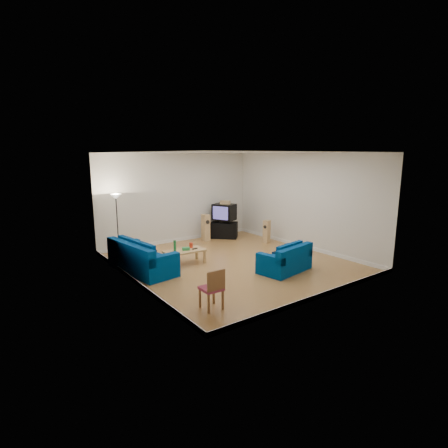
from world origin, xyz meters
TOP-DOWN VIEW (x-y plane):
  - room at (0.00, 0.00)m, footprint 6.01×6.51m
  - sofa_three_seat at (-2.51, 0.81)m, footprint 1.25×2.29m
  - sofa_loveseat at (0.72, -1.50)m, footprint 1.61×1.07m
  - coffee_table at (-1.21, 0.67)m, footprint 1.19×0.63m
  - bottle at (-1.49, 0.74)m, footprint 0.09×0.09m
  - tissue_box at (-1.19, 0.64)m, footprint 0.24×0.18m
  - red_canister at (-0.92, 0.80)m, footprint 0.11×0.11m
  - remote at (-0.91, 0.60)m, footprint 0.18×0.08m
  - tv_stand at (1.66, 2.70)m, footprint 1.09×1.09m
  - av_receiver at (1.67, 2.69)m, footprint 0.51×0.50m
  - television at (1.67, 2.70)m, footprint 0.86×0.96m
  - centre_speaker at (1.69, 2.67)m, footprint 0.33×0.39m
  - speaker_left at (0.82, 2.70)m, footprint 0.25×0.32m
  - speaker_right at (2.45, 1.16)m, footprint 0.29×0.26m
  - floor_lamp at (-2.45, 2.70)m, footprint 0.33×0.33m
  - dining_chair at (-2.25, -2.33)m, footprint 0.43×0.43m

SIDE VIEW (x-z plane):
  - sofa_loveseat at x=0.72m, z-range -0.09..0.66m
  - tv_stand at x=1.66m, z-range 0.00..0.60m
  - sofa_three_seat at x=-2.51m, z-range -0.11..0.73m
  - coffee_table at x=-1.21m, z-range 0.16..0.58m
  - speaker_right at x=2.45m, z-range 0.00..0.83m
  - remote at x=-0.91m, z-range 0.42..0.45m
  - tissue_box at x=-1.19m, z-range 0.42..0.51m
  - dining_chair at x=-2.25m, z-range 0.05..0.92m
  - red_canister at x=-0.92m, z-range 0.42..0.57m
  - speaker_left at x=0.82m, z-range 0.00..1.00m
  - bottle at x=-1.49m, z-range 0.42..0.74m
  - av_receiver at x=1.67m, z-range 0.60..0.70m
  - television at x=1.67m, z-range 0.70..1.31m
  - centre_speaker at x=1.69m, z-range 1.31..1.44m
  - room at x=0.00m, z-range -0.06..3.15m
  - floor_lamp at x=-2.45m, z-range 0.64..2.59m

